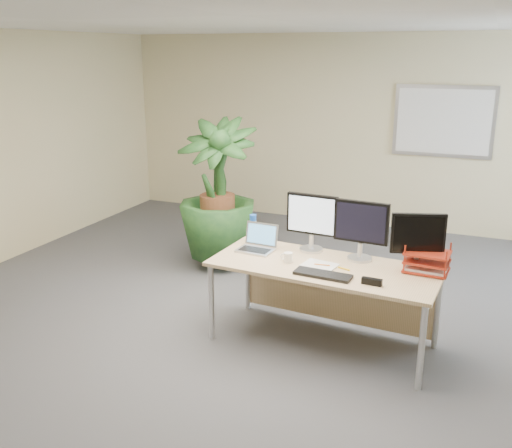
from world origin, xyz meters
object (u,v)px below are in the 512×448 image
at_px(floor_plant, 218,206).
at_px(monitor_right, 361,227).
at_px(laptop, 258,243).
at_px(desk, 328,278).
at_px(monitor_left, 312,219).

distance_m(floor_plant, monitor_right, 2.17).
relative_size(monitor_right, laptop, 1.56).
xyz_separation_m(desk, laptop, (-0.67, 0.05, 0.21)).
xyz_separation_m(floor_plant, laptop, (0.97, -1.14, 0.04)).
height_order(monitor_right, laptop, monitor_right).
relative_size(desk, laptop, 5.89).
bearing_deg(floor_plant, monitor_left, -34.79).
bearing_deg(monitor_right, monitor_left, 171.83).
relative_size(floor_plant, monitor_right, 2.90).
relative_size(floor_plant, monitor_left, 2.90).
xyz_separation_m(desk, monitor_right, (0.24, 0.14, 0.45)).
bearing_deg(laptop, monitor_left, 18.91).
bearing_deg(desk, laptop, 175.61).
bearing_deg(monitor_right, floor_plant, 150.70).
distance_m(floor_plant, laptop, 1.50).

